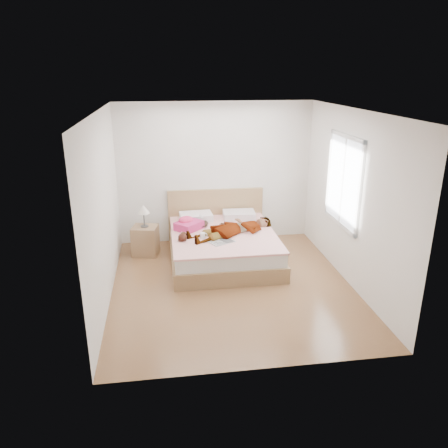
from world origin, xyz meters
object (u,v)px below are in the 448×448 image
bed (222,244)px  nightstand (145,238)px  phone (201,216)px  towel (188,224)px  plush_toy (183,237)px  coffee_mug (203,235)px  woman (233,226)px  magazine (222,242)px

bed → nightstand: (-1.33, 0.37, 0.03)m
phone → nightstand: bearing=151.8°
towel → plush_toy: 0.54m
phone → bed: (0.33, -0.30, -0.41)m
coffee_mug → woman: bearing=20.1°
magazine → nightstand: nightstand is taller
phone → coffee_mug: size_ratio=0.78×
woman → towel: size_ratio=2.95×
towel → plush_toy: bearing=-103.3°
woman → towel: (-0.74, 0.27, -0.02)m
bed → magazine: 0.57m
coffee_mug → nightstand: 1.19m
coffee_mug → plush_toy: 0.34m
towel → magazine: towel is taller
magazine → plush_toy: size_ratio=1.91×
woman → magazine: bearing=-55.3°
bed → coffee_mug: bearing=-141.4°
coffee_mug → plush_toy: bearing=-170.2°
woman → plush_toy: size_ratio=6.78×
phone → towel: (-0.24, -0.13, -0.08)m
magazine → coffee_mug: (-0.28, 0.21, 0.04)m
bed → nightstand: bed is taller
phone → plush_toy: size_ratio=0.39×
towel → magazine: bearing=-53.9°
bed → magazine: bearing=-99.0°
magazine → woman: bearing=59.0°
nightstand → magazine: bearing=-35.1°
bed → plush_toy: bearing=-153.5°
woman → towel: towel is taller
phone → coffee_mug: bearing=-117.2°
plush_toy → magazine: bearing=-14.3°
woman → towel: bearing=-134.3°
nightstand → bed: bearing=-15.6°
bed → coffee_mug: size_ratio=17.43×
coffee_mug → nightstand: bearing=145.5°
nightstand → phone: bearing=-3.9°
coffee_mug → bed: bearing=38.6°
bed → nightstand: 1.38m
woman → phone: bearing=-153.0°
plush_toy → towel: bearing=76.7°
towel → magazine: 0.84m
bed → towel: bed is taller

